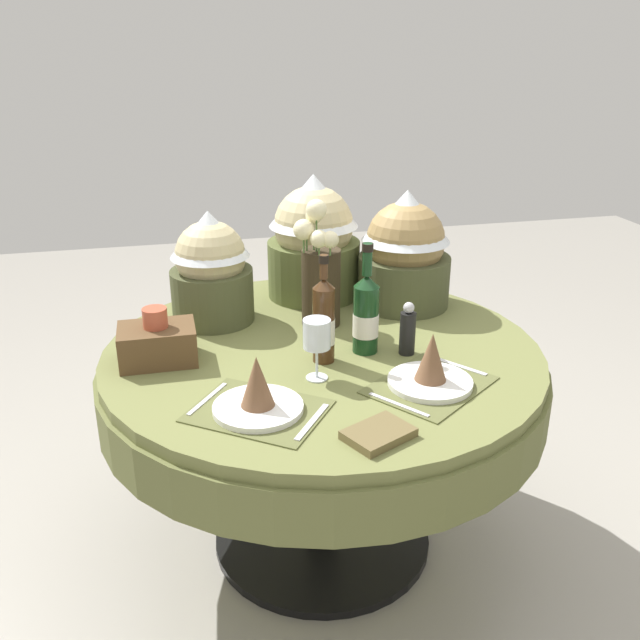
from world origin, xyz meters
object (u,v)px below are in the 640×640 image
object	(u,v)px
wine_bottle_left	(324,321)
place_setting_right	(431,371)
pepper_mill	(408,331)
gift_tub_back_right	(405,247)
book_on_table	(378,434)
place_setting_left	(258,396)
dining_table	(322,384)
wine_bottle_centre	(366,313)
flower_vase	(320,274)
gift_tub_back_left	(211,264)
gift_tub_back_centre	(314,234)
wine_glass_left	(317,335)
woven_basket_side_left	(157,342)

from	to	relation	value
wine_bottle_left	place_setting_right	bearing A→B (deg)	-41.91
pepper_mill	gift_tub_back_right	bearing A→B (deg)	72.04
wine_bottle_left	gift_tub_back_right	distance (m)	0.57
book_on_table	place_setting_left	bearing A→B (deg)	118.33
dining_table	wine_bottle_centre	world-z (taller)	wine_bottle_centre
dining_table	flower_vase	size ratio (longest dim) A/B	3.24
wine_bottle_centre	book_on_table	size ratio (longest dim) A/B	2.16
dining_table	place_setting_right	xyz separation A→B (m)	(0.23, -0.32, 0.18)
place_setting_left	pepper_mill	bearing A→B (deg)	26.48
gift_tub_back_left	gift_tub_back_centre	xyz separation A→B (m)	(0.39, 0.17, 0.04)
pepper_mill	gift_tub_back_left	distance (m)	0.71
place_setting_left	flower_vase	size ratio (longest dim) A/B	0.98
wine_glass_left	woven_basket_side_left	distance (m)	0.50
flower_vase	gift_tub_back_left	bearing A→B (deg)	159.99
gift_tub_back_centre	gift_tub_back_right	world-z (taller)	gift_tub_back_centre
gift_tub_back_left	gift_tub_back_right	size ratio (longest dim) A/B	0.91
wine_bottle_left	pepper_mill	size ratio (longest dim) A/B	1.97
wine_glass_left	gift_tub_back_centre	world-z (taller)	gift_tub_back_centre
place_setting_left	place_setting_right	size ratio (longest dim) A/B	1.00
gift_tub_back_left	wine_bottle_left	bearing A→B (deg)	-54.02
place_setting_right	gift_tub_back_left	xyz separation A→B (m)	(-0.55, 0.63, 0.15)
flower_vase	wine_glass_left	size ratio (longest dim) A/B	2.39
wine_glass_left	gift_tub_back_left	size ratio (longest dim) A/B	0.47
flower_vase	woven_basket_side_left	xyz separation A→B (m)	(-0.54, -0.17, -0.12)
pepper_mill	gift_tub_back_right	distance (m)	0.45
wine_bottle_centre	gift_tub_back_right	xyz separation A→B (m)	(0.25, 0.36, 0.09)
dining_table	wine_glass_left	world-z (taller)	wine_glass_left
book_on_table	gift_tub_back_centre	bearing A→B (deg)	60.31
wine_bottle_centre	gift_tub_back_centre	bearing A→B (deg)	94.56
wine_glass_left	gift_tub_back_right	size ratio (longest dim) A/B	0.43
flower_vase	gift_tub_back_left	size ratio (longest dim) A/B	1.13
book_on_table	gift_tub_back_left	xyz separation A→B (m)	(-0.32, 0.86, 0.19)
pepper_mill	gift_tub_back_centre	bearing A→B (deg)	105.72
gift_tub_back_left	pepper_mill	bearing A→B (deg)	-36.64
flower_vase	gift_tub_back_left	world-z (taller)	flower_vase
place_setting_left	wine_bottle_left	xyz separation A→B (m)	(0.24, 0.26, 0.08)
gift_tub_back_right	woven_basket_side_left	size ratio (longest dim) A/B	1.85
wine_bottle_left	wine_glass_left	world-z (taller)	wine_bottle_left
flower_vase	gift_tub_back_centre	xyz separation A→B (m)	(0.05, 0.29, 0.06)
gift_tub_back_right	book_on_table	bearing A→B (deg)	-113.26
wine_glass_left	woven_basket_side_left	xyz separation A→B (m)	(-0.44, 0.22, -0.07)
place_setting_right	gift_tub_back_left	size ratio (longest dim) A/B	1.11
wine_bottle_centre	wine_glass_left	xyz separation A→B (m)	(-0.19, -0.15, 0.01)
dining_table	gift_tub_back_right	distance (m)	0.60
pepper_mill	woven_basket_side_left	world-z (taller)	woven_basket_side_left
book_on_table	wine_glass_left	bearing A→B (deg)	76.57
dining_table	woven_basket_side_left	world-z (taller)	woven_basket_side_left
flower_vase	wine_bottle_centre	distance (m)	0.26
dining_table	gift_tub_back_right	world-z (taller)	gift_tub_back_right
place_setting_right	gift_tub_back_right	distance (m)	0.67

